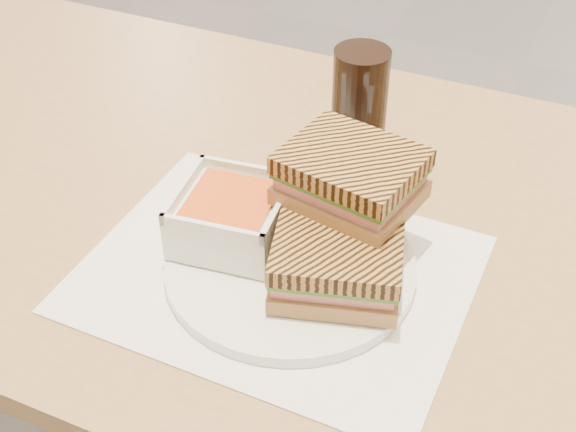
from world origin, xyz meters
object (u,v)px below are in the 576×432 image
at_px(plate, 290,267).
at_px(panini_lower, 337,264).
at_px(main_table, 233,259).
at_px(cola_glass, 359,105).
at_px(soup_bowl, 232,218).

xyz_separation_m(plate, panini_lower, (0.06, -0.01, 0.04)).
xyz_separation_m(main_table, plate, (0.13, -0.10, 0.12)).
height_order(panini_lower, cola_glass, cola_glass).
height_order(main_table, cola_glass, cola_glass).
height_order(plate, cola_glass, cola_glass).
xyz_separation_m(plate, soup_bowl, (-0.07, 0.01, 0.03)).
bearing_deg(panini_lower, plate, 166.52).
bearing_deg(cola_glass, soup_bowl, -104.90).
height_order(plate, panini_lower, panini_lower).
relative_size(soup_bowl, panini_lower, 0.83).
bearing_deg(cola_glass, plate, -86.80).
bearing_deg(soup_bowl, main_table, 120.13).
distance_m(plate, soup_bowl, 0.08).
xyz_separation_m(main_table, panini_lower, (0.18, -0.12, 0.16)).
height_order(main_table, panini_lower, panini_lower).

